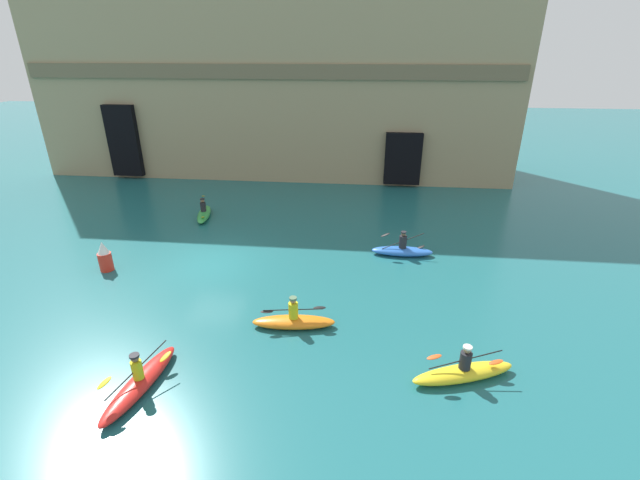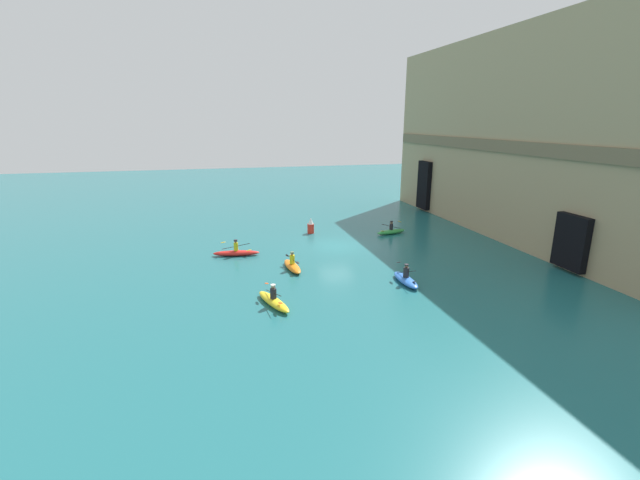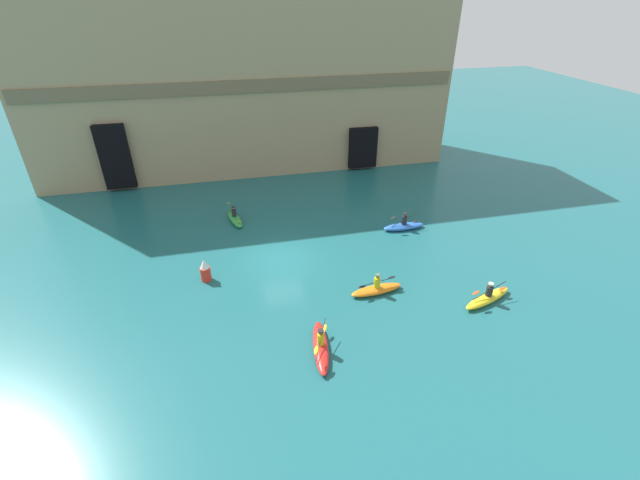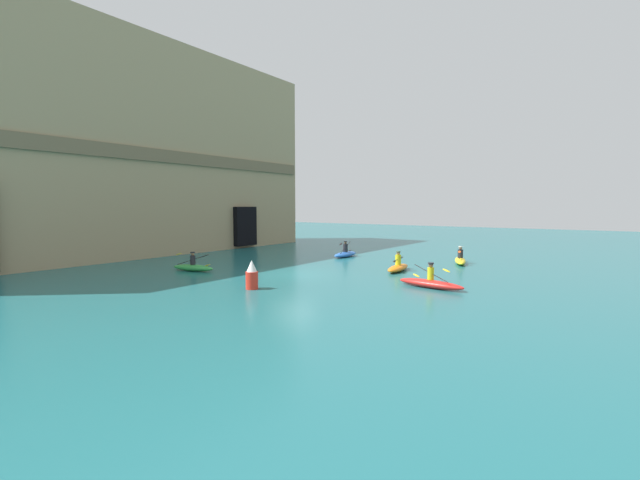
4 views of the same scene
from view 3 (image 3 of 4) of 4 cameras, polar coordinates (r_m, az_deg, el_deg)
name	(u,v)px [view 3 (image 3 of 4)]	position (r m, az deg, el deg)	size (l,w,h in m)	color
ground_plane	(281,260)	(25.87, -5.19, -2.63)	(120.00, 120.00, 0.00)	#1E6066
cliff_bluff	(244,70)	(38.89, -10.10, 21.47)	(34.24, 7.94, 16.37)	#9E8966
kayak_blue	(404,226)	(29.42, 11.09, 1.88)	(2.86, 0.83, 1.20)	blue
kayak_green	(235,218)	(30.48, -11.31, 2.92)	(1.25, 2.90, 1.14)	green
kayak_red	(321,346)	(19.82, 0.10, -13.98)	(1.16, 3.40, 1.20)	red
kayak_yellow	(488,297)	(24.07, 21.46, -7.14)	(3.26, 1.70, 1.17)	yellow
kayak_orange	(376,289)	(23.21, 7.54, -6.49)	(2.96, 1.05, 1.19)	orange
marker_buoy	(205,271)	(24.56, -15.06, -3.96)	(0.58, 0.58, 1.35)	red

